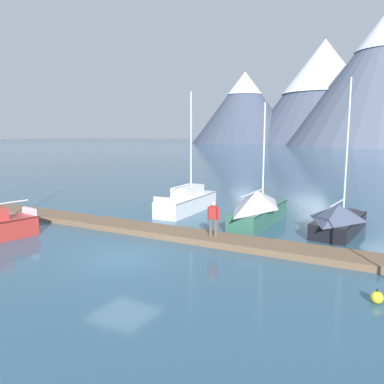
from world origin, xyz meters
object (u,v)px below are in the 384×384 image
Objects in this scene: sailboat_mid_dock_port at (189,201)px; mooring_buoy_inner_mooring at (377,297)px; sailboat_mid_dock_starboard at (260,207)px; person_on_dock at (213,217)px; sailboat_far_berth at (341,218)px.

mooring_buoy_inner_mooring is at bearing -39.22° from sailboat_mid_dock_port.
sailboat_mid_dock_starboard is at bearing 127.89° from mooring_buoy_inner_mooring.
sailboat_mid_dock_port is 15.59m from mooring_buoy_inner_mooring.
sailboat_mid_dock_starboard is (5.42, -1.30, 0.26)m from sailboat_mid_dock_port.
person_on_dock is at bearing -97.58° from sailboat_mid_dock_starboard.
sailboat_mid_dock_port is at bearing 166.47° from sailboat_mid_dock_starboard.
sailboat_far_berth reaches higher than sailboat_mid_dock_port.
sailboat_far_berth is 7.22m from person_on_dock.
person_on_dock is 3.66× the size of mooring_buoy_inner_mooring.
sailboat_far_berth is at bearing -6.05° from sailboat_mid_dock_port.
sailboat_mid_dock_port is 9.82m from sailboat_far_berth.
sailboat_mid_dock_port is 4.66× the size of person_on_dock.
sailboat_far_berth is (9.77, -1.04, 0.03)m from sailboat_mid_dock_port.
sailboat_mid_dock_port is 17.08× the size of mooring_buoy_inner_mooring.
sailboat_mid_dock_port is at bearing 173.95° from sailboat_far_berth.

